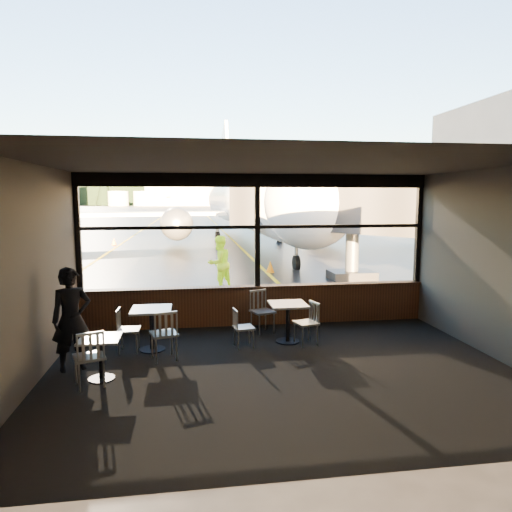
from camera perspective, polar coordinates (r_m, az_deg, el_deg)
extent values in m
plane|color=black|center=(130.38, -7.65, 5.81)|extent=(520.00, 520.00, 0.00)
cube|color=black|center=(8.05, 3.38, -14.19)|extent=(8.00, 6.00, 0.01)
cube|color=#38332D|center=(7.52, 3.58, 11.42)|extent=(8.00, 6.00, 0.04)
cube|color=#464038|center=(7.84, -26.54, -2.34)|extent=(0.04, 6.00, 3.50)
cube|color=#464038|center=(9.27, 28.47, -1.09)|extent=(0.04, 6.00, 3.50)
cube|color=#464038|center=(4.76, 10.91, -7.47)|extent=(8.00, 0.04, 3.50)
cube|color=#502B18|center=(10.75, 0.15, -6.24)|extent=(8.00, 0.28, 0.90)
cube|color=black|center=(10.46, 0.15, 9.41)|extent=(8.00, 0.18, 0.30)
cube|color=black|center=(10.65, -21.41, 2.68)|extent=(0.12, 0.12, 2.60)
cube|color=black|center=(10.48, 0.15, 3.11)|extent=(0.12, 0.12, 2.60)
cube|color=black|center=(11.73, 19.64, 3.13)|extent=(0.12, 0.12, 2.60)
cube|color=black|center=(10.47, 0.15, 3.66)|extent=(8.00, 0.10, 0.08)
imported|color=black|center=(8.47, -22.06, -7.35)|extent=(0.77, 0.65, 1.79)
imported|color=#BFF219|center=(14.66, -4.61, -0.91)|extent=(1.09, 1.05, 1.77)
cone|color=orange|center=(18.30, 1.78, -1.34)|extent=(0.34, 0.34, 0.47)
cone|color=orange|center=(30.63, -17.33, 1.74)|extent=(0.31, 0.31, 0.43)
cylinder|color=silver|center=(194.44, -16.83, 6.88)|extent=(8.00, 8.00, 6.00)
cylinder|color=silver|center=(193.23, -13.88, 6.98)|extent=(8.00, 8.00, 6.00)
cylinder|color=silver|center=(192.53, -10.89, 7.06)|extent=(8.00, 8.00, 6.00)
cube|color=black|center=(220.37, -7.96, 7.89)|extent=(360.00, 3.00, 12.00)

